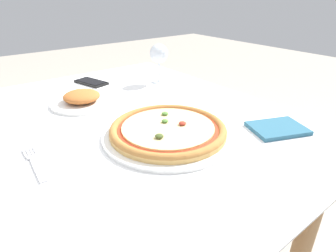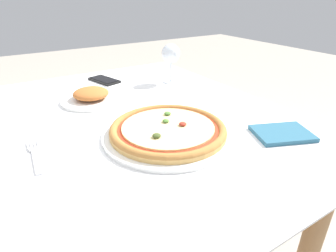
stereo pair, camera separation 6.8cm
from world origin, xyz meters
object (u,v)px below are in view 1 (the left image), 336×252
Objects in this scene: dining_table at (99,151)px; cell_phone at (91,82)px; wine_glass_far_left at (159,55)px; pizza_plate at (168,130)px; fork at (35,162)px; side_plate at (82,99)px.

dining_table is 7.27× the size of cell_phone.
wine_glass_far_left is at bearing -34.25° from cell_phone.
wine_glass_far_left is (0.27, 0.41, 0.10)m from pizza_plate.
fork is 1.08× the size of cell_phone.
cell_phone is 0.24m from side_plate.
fork is 0.37m from side_plate.
wine_glass_far_left is 0.31m from cell_phone.
pizza_plate reaches higher than dining_table.
fork is at bearing 165.80° from pizza_plate.
side_plate reaches higher than pizza_plate.
pizza_plate is (0.13, -0.17, 0.10)m from dining_table.
fork is at bearing -151.21° from wine_glass_far_left.
fork is at bearing -155.81° from dining_table.
side_plate reaches higher than dining_table.
wine_glass_far_left is 0.38m from side_plate.
pizza_plate is at bearing -14.20° from fork.
dining_table is 0.45m from cell_phone.
dining_table is 6.75× the size of fork.
wine_glass_far_left is at bearing 56.54° from pizza_plate.
side_plate reaches higher than cell_phone.
dining_table is 7.10× the size of wine_glass_far_left.
fork is at bearing -129.32° from side_plate.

